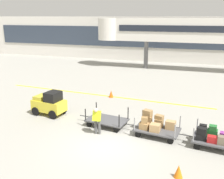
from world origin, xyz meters
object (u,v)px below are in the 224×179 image
baggage_handler (97,119)px  baggage_cart_lead (107,120)px  safety_cone_near (178,171)px  baggage_cart_tail (215,137)px  baggage_cart_middle (155,125)px  baggage_tug (49,103)px  safety_cone_far (111,94)px

baggage_handler → baggage_cart_lead: bearing=83.7°
baggage_cart_lead → baggage_handler: baggage_handler is taller
baggage_cart_lead → baggage_handler: 1.33m
baggage_handler → safety_cone_near: (4.48, -2.60, -0.59)m
baggage_cart_tail → baggage_handler: baggage_handler is taller
baggage_handler → safety_cone_near: size_ratio=2.84×
baggage_handler → baggage_cart_tail: bearing=4.5°
baggage_cart_tail → baggage_handler: bearing=-175.5°
baggage_cart_middle → baggage_handler: bearing=-163.0°
baggage_tug → baggage_cart_lead: 4.18m
baggage_tug → baggage_cart_middle: baggage_tug is taller
baggage_cart_tail → baggage_handler: size_ratio=1.96×
baggage_handler → safety_cone_far: bearing=101.7°
baggage_cart_lead → safety_cone_near: bearing=-41.3°
safety_cone_near → baggage_handler: bearing=149.9°
safety_cone_near → baggage_cart_lead: bearing=138.7°
safety_cone_far → baggage_cart_middle: bearing=-52.0°
baggage_cart_lead → safety_cone_far: 5.45m
baggage_tug → baggage_handler: (3.99, -1.75, 0.11)m
safety_cone_far → baggage_cart_lead: bearing=-74.3°
safety_cone_far → safety_cone_near: bearing=-57.3°
safety_cone_near → safety_cone_far: same height
baggage_cart_tail → baggage_handler: 6.02m
baggage_cart_lead → safety_cone_near: baggage_cart_lead is taller
safety_cone_near → safety_cone_far: size_ratio=1.00×
baggage_handler → safety_cone_near: 5.21m
baggage_cart_tail → safety_cone_far: size_ratio=5.58×
baggage_handler → safety_cone_far: size_ratio=2.84×
baggage_cart_middle → safety_cone_near: (1.49, -3.51, -0.29)m
baggage_cart_middle → baggage_tug: bearing=173.2°
baggage_cart_lead → safety_cone_near: 5.78m
baggage_cart_tail → safety_cone_near: (-1.51, -3.07, -0.24)m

